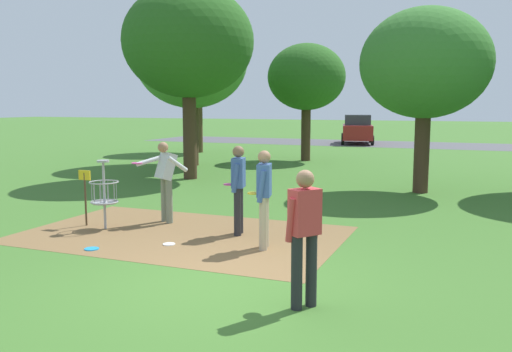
{
  "coord_description": "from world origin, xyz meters",
  "views": [
    {
      "loc": [
        3.24,
        -6.59,
        2.48
      ],
      "look_at": [
        -0.94,
        3.82,
        1.0
      ],
      "focal_mm": 38.05,
      "sensor_mm": 36.0,
      "label": 1
    }
  ],
  "objects_px": {
    "tree_mid_center": "(425,64)",
    "tree_far_left": "(192,61)",
    "disc_golf_basket": "(102,192)",
    "frisbee_mid_grass": "(169,244)",
    "player_waiting_left": "(165,176)",
    "frisbee_near_basket": "(92,249)",
    "player_foreground_watching": "(238,185)",
    "player_waiting_right": "(264,194)",
    "tree_near_left": "(188,42)",
    "parked_car_leftmost": "(357,129)",
    "player_throwing": "(304,231)",
    "tree_far_center": "(198,71)",
    "tree_near_right": "(306,78)"
  },
  "relations": [
    {
      "from": "player_waiting_right",
      "to": "parked_car_leftmost",
      "type": "distance_m",
      "value": 26.23
    },
    {
      "from": "tree_near_right",
      "to": "tree_far_center",
      "type": "xyz_separation_m",
      "value": [
        -6.39,
        1.97,
        0.55
      ]
    },
    {
      "from": "player_waiting_left",
      "to": "tree_mid_center",
      "type": "xyz_separation_m",
      "value": [
        4.63,
        6.12,
        2.61
      ]
    },
    {
      "from": "tree_near_left",
      "to": "player_throwing",
      "type": "bearing_deg",
      "value": -54.65
    },
    {
      "from": "disc_golf_basket",
      "to": "frisbee_near_basket",
      "type": "distance_m",
      "value": 1.79
    },
    {
      "from": "disc_golf_basket",
      "to": "player_foreground_watching",
      "type": "height_order",
      "value": "player_foreground_watching"
    },
    {
      "from": "tree_near_left",
      "to": "tree_near_right",
      "type": "height_order",
      "value": "tree_near_left"
    },
    {
      "from": "disc_golf_basket",
      "to": "frisbee_mid_grass",
      "type": "xyz_separation_m",
      "value": [
        1.9,
        -0.62,
        -0.74
      ]
    },
    {
      "from": "tree_far_left",
      "to": "parked_car_leftmost",
      "type": "bearing_deg",
      "value": 75.84
    },
    {
      "from": "tree_near_left",
      "to": "parked_car_leftmost",
      "type": "relative_size",
      "value": 1.41
    },
    {
      "from": "frisbee_mid_grass",
      "to": "tree_near_left",
      "type": "height_order",
      "value": "tree_near_left"
    },
    {
      "from": "frisbee_mid_grass",
      "to": "tree_near_left",
      "type": "bearing_deg",
      "value": 116.24
    },
    {
      "from": "disc_golf_basket",
      "to": "frisbee_mid_grass",
      "type": "height_order",
      "value": "disc_golf_basket"
    },
    {
      "from": "tree_mid_center",
      "to": "tree_far_left",
      "type": "relative_size",
      "value": 0.83
    },
    {
      "from": "tree_far_left",
      "to": "player_waiting_right",
      "type": "bearing_deg",
      "value": -56.29
    },
    {
      "from": "frisbee_near_basket",
      "to": "player_foreground_watching",
      "type": "bearing_deg",
      "value": 45.55
    },
    {
      "from": "tree_far_left",
      "to": "tree_far_center",
      "type": "relative_size",
      "value": 1.07
    },
    {
      "from": "tree_near_right",
      "to": "player_waiting_right",
      "type": "bearing_deg",
      "value": -76.04
    },
    {
      "from": "player_waiting_left",
      "to": "frisbee_near_basket",
      "type": "bearing_deg",
      "value": -91.27
    },
    {
      "from": "player_throwing",
      "to": "tree_near_right",
      "type": "relative_size",
      "value": 0.33
    },
    {
      "from": "player_throwing",
      "to": "frisbee_mid_grass",
      "type": "distance_m",
      "value": 3.81
    },
    {
      "from": "disc_golf_basket",
      "to": "tree_mid_center",
      "type": "relative_size",
      "value": 0.27
    },
    {
      "from": "tree_far_center",
      "to": "tree_near_left",
      "type": "bearing_deg",
      "value": -63.76
    },
    {
      "from": "parked_car_leftmost",
      "to": "tree_far_left",
      "type": "bearing_deg",
      "value": -104.16
    },
    {
      "from": "player_throwing",
      "to": "player_foreground_watching",
      "type": "bearing_deg",
      "value": 125.61
    },
    {
      "from": "player_foreground_watching",
      "to": "player_waiting_left",
      "type": "xyz_separation_m",
      "value": [
        -1.86,
        0.42,
        0.02
      ]
    },
    {
      "from": "player_foreground_watching",
      "to": "parked_car_leftmost",
      "type": "distance_m",
      "value": 25.35
    },
    {
      "from": "tree_near_right",
      "to": "tree_far_left",
      "type": "height_order",
      "value": "tree_far_left"
    },
    {
      "from": "disc_golf_basket",
      "to": "frisbee_mid_grass",
      "type": "bearing_deg",
      "value": -18.15
    },
    {
      "from": "player_foreground_watching",
      "to": "player_waiting_right",
      "type": "distance_m",
      "value": 1.14
    },
    {
      "from": "player_waiting_left",
      "to": "tree_far_center",
      "type": "height_order",
      "value": "tree_far_center"
    },
    {
      "from": "frisbee_near_basket",
      "to": "tree_mid_center",
      "type": "distance_m",
      "value": 10.34
    },
    {
      "from": "disc_golf_basket",
      "to": "player_waiting_left",
      "type": "bearing_deg",
      "value": 47.99
    },
    {
      "from": "parked_car_leftmost",
      "to": "frisbee_near_basket",
      "type": "bearing_deg",
      "value": -88.13
    },
    {
      "from": "frisbee_mid_grass",
      "to": "tree_far_left",
      "type": "bearing_deg",
      "value": 116.53
    },
    {
      "from": "disc_golf_basket",
      "to": "player_foreground_watching",
      "type": "bearing_deg",
      "value": 11.41
    },
    {
      "from": "tree_mid_center",
      "to": "parked_car_leftmost",
      "type": "relative_size",
      "value": 1.14
    },
    {
      "from": "tree_far_left",
      "to": "parked_car_leftmost",
      "type": "xyz_separation_m",
      "value": [
        3.76,
        14.91,
        -3.31
      ]
    },
    {
      "from": "player_waiting_right",
      "to": "frisbee_near_basket",
      "type": "distance_m",
      "value": 3.13
    },
    {
      "from": "player_waiting_left",
      "to": "frisbee_mid_grass",
      "type": "distance_m",
      "value": 2.13
    },
    {
      "from": "disc_golf_basket",
      "to": "tree_near_left",
      "type": "height_order",
      "value": "tree_near_left"
    },
    {
      "from": "player_throwing",
      "to": "parked_car_leftmost",
      "type": "xyz_separation_m",
      "value": [
        -5.07,
        28.36,
        -0.05
      ]
    },
    {
      "from": "player_waiting_right",
      "to": "tree_mid_center",
      "type": "distance_m",
      "value": 8.02
    },
    {
      "from": "frisbee_near_basket",
      "to": "tree_mid_center",
      "type": "bearing_deg",
      "value": 61.1
    },
    {
      "from": "tree_near_right",
      "to": "tree_far_center",
      "type": "height_order",
      "value": "tree_far_center"
    },
    {
      "from": "player_waiting_left",
      "to": "disc_golf_basket",
      "type": "bearing_deg",
      "value": -132.01
    },
    {
      "from": "player_waiting_left",
      "to": "player_waiting_right",
      "type": "distance_m",
      "value": 2.94
    },
    {
      "from": "tree_near_right",
      "to": "tree_far_left",
      "type": "xyz_separation_m",
      "value": [
        -3.76,
        -3.51,
        0.58
      ]
    },
    {
      "from": "player_waiting_right",
      "to": "tree_far_left",
      "type": "xyz_separation_m",
      "value": [
        -7.38,
        11.07,
        3.26
      ]
    },
    {
      "from": "tree_far_left",
      "to": "tree_near_left",
      "type": "bearing_deg",
      "value": -62.85
    }
  ]
}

